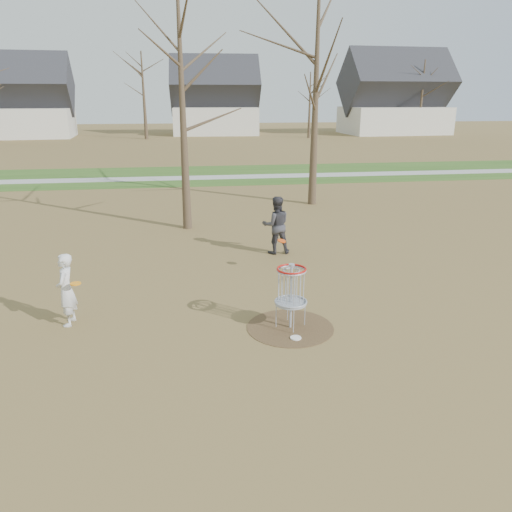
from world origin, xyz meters
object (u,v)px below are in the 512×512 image
Objects in this scene: player_throwing at (276,225)px; player_standing at (66,290)px; disc_grounded at (296,338)px; disc_golf_basket at (291,286)px.

player_standing is at bearing 38.40° from player_throwing.
player_standing is 4.80m from disc_grounded.
player_throwing is 5.14m from disc_golf_basket.
disc_golf_basket is at bearing 81.83° from player_throwing.
disc_grounded is 1.02m from disc_golf_basket.
player_throwing is at bearing 83.74° from disc_grounded.
player_standing is at bearing 169.63° from disc_golf_basket.
player_throwing is 1.29× the size of disc_golf_basket.
player_throwing is at bearing 133.80° from player_standing.
player_standing reaches higher than disc_grounded.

